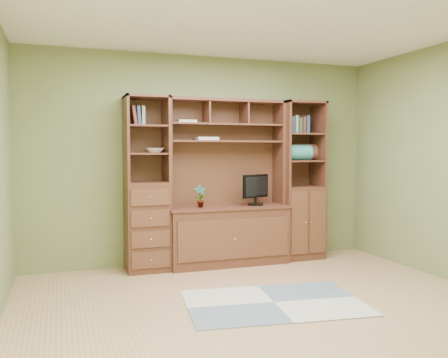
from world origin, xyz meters
name	(u,v)px	position (x,y,z in m)	size (l,w,h in m)	color
room	(272,164)	(0.00, 0.00, 1.30)	(4.60, 4.10, 2.64)	tan
center_hutch	(228,182)	(0.21, 1.73, 1.02)	(1.54, 0.53, 2.05)	#4B271A
left_tower	(147,184)	(-0.79, 1.77, 1.02)	(0.50, 0.45, 2.05)	#4B271A
right_tower	(300,180)	(1.23, 1.77, 1.02)	(0.55, 0.45, 2.05)	#4B271A
rug	(274,303)	(0.10, 0.16, 0.01)	(1.62, 1.08, 0.01)	gray
monitor	(256,184)	(0.57, 1.70, 1.00)	(0.43, 0.19, 0.53)	black
orchid	(200,196)	(-0.16, 1.70, 0.87)	(0.14, 0.10, 0.27)	#B9673E
magazines	(207,139)	(-0.04, 1.82, 1.56)	(0.26, 0.19, 0.04)	beige
bowl	(154,150)	(-0.70, 1.77, 1.42)	(0.22, 0.22, 0.05)	silver
blanket_teal	(298,153)	(1.17, 1.73, 1.39)	(0.35, 0.20, 0.20)	#2F7C73
blanket_red	(305,152)	(1.34, 1.85, 1.40)	(0.39, 0.22, 0.22)	brown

